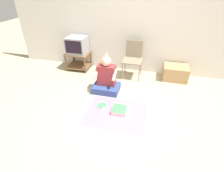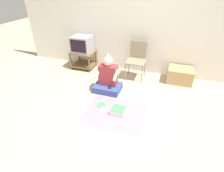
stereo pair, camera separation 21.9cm
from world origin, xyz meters
name	(u,v)px [view 1 (the left image)]	position (x,y,z in m)	size (l,w,h in m)	color
ground_plane	(119,121)	(0.00, 0.00, 0.00)	(16.00, 16.00, 0.00)	tan
wall_back	(139,19)	(0.00, 2.03, 1.27)	(6.40, 0.06, 2.55)	silver
tv_stand	(79,59)	(-1.46, 1.75, 0.26)	(0.59, 0.51, 0.44)	brown
tv	(77,45)	(-1.46, 1.75, 0.64)	(0.47, 0.47, 0.40)	#99999E
folding_chair	(133,57)	(-0.04, 1.69, 0.49)	(0.44, 0.42, 0.85)	gray
cardboard_box_stack	(175,73)	(0.98, 1.75, 0.17)	(0.55, 0.44, 0.34)	tan
person_seated	(106,79)	(-0.46, 0.88, 0.27)	(0.55, 0.43, 0.84)	#334C8C
party_cloth	(116,113)	(-0.10, 0.18, 0.00)	(1.07, 0.86, 0.01)	pink
birthday_cake	(120,110)	(-0.04, 0.23, 0.05)	(0.26, 0.26, 0.14)	#F4E0C6
paper_plate	(102,105)	(-0.40, 0.33, 0.01)	(0.19, 0.19, 0.01)	#4CB266
plastic_spoon_near	(103,108)	(-0.36, 0.25, 0.01)	(0.04, 0.15, 0.01)	white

